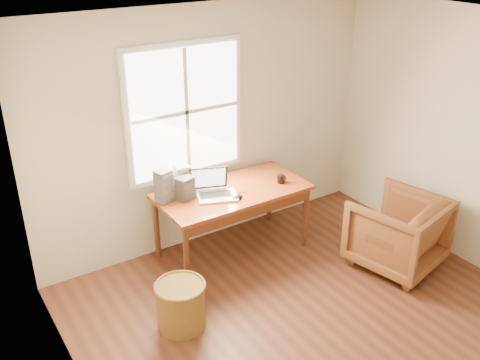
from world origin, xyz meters
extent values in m
cube|color=#532B1C|center=(0.00, 0.00, -0.01)|extent=(4.00, 4.50, 0.02)
cube|color=white|center=(0.00, 0.00, 2.61)|extent=(4.00, 4.50, 0.02)
cube|color=beige|center=(0.00, 2.26, 1.30)|extent=(4.00, 0.02, 2.60)
cube|color=beige|center=(-2.01, 0.00, 1.30)|extent=(0.02, 4.50, 2.60)
cube|color=silver|center=(-0.30, 2.22, 1.55)|extent=(1.32, 0.05, 1.42)
cube|color=white|center=(-0.30, 2.19, 1.55)|extent=(1.20, 0.02, 1.30)
cube|color=silver|center=(-0.30, 2.18, 1.55)|extent=(0.04, 0.02, 1.30)
cube|color=silver|center=(-0.30, 2.18, 1.55)|extent=(1.20, 0.02, 0.04)
cube|color=brown|center=(0.00, 1.80, 0.73)|extent=(1.60, 0.80, 0.04)
imported|color=brown|center=(1.30, 0.66, 0.39)|extent=(0.99, 1.01, 0.78)
cylinder|color=brown|center=(-1.04, 1.01, 0.21)|extent=(0.56, 0.56, 0.43)
ellipsoid|color=black|center=(-0.07, 1.59, 0.77)|extent=(0.12, 0.07, 0.04)
cylinder|color=black|center=(0.53, 1.66, 0.80)|extent=(0.10, 0.10, 0.09)
cube|color=#ACB1B7|center=(-0.46, 2.02, 0.90)|extent=(0.16, 0.15, 0.30)
cube|color=black|center=(-0.51, 1.89, 0.87)|extent=(0.19, 0.18, 0.24)
cube|color=#9799A4|center=(-0.71, 1.96, 0.92)|extent=(0.19, 0.18, 0.34)
cube|color=silver|center=(-0.49, 2.16, 0.84)|extent=(0.17, 0.16, 0.19)
camera|label=1|loc=(-2.66, -2.45, 3.26)|focal=40.00mm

